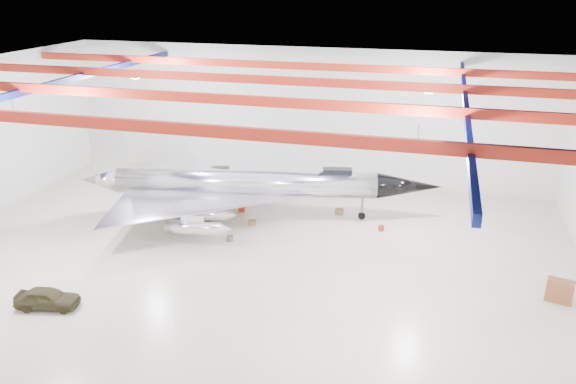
% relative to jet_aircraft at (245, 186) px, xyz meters
% --- Properties ---
extents(floor, '(40.00, 40.00, 0.00)m').
position_rel_jet_aircraft_xyz_m(floor, '(2.02, -5.87, -2.30)').
color(floor, '#BFB498').
rests_on(floor, ground).
extents(wall_back, '(40.00, 0.00, 40.00)m').
position_rel_jet_aircraft_xyz_m(wall_back, '(2.02, 9.13, 3.20)').
color(wall_back, silver).
rests_on(wall_back, floor).
extents(ceiling, '(40.00, 40.00, 0.00)m').
position_rel_jet_aircraft_xyz_m(ceiling, '(2.02, -5.87, 8.70)').
color(ceiling, '#0A0F38').
rests_on(ceiling, wall_back).
extents(ceiling_structure, '(39.50, 29.50, 1.08)m').
position_rel_jet_aircraft_xyz_m(ceiling_structure, '(2.02, -5.87, 8.03)').
color(ceiling_structure, maroon).
rests_on(ceiling_structure, ceiling).
extents(jet_aircraft, '(25.46, 17.36, 7.00)m').
position_rel_jet_aircraft_xyz_m(jet_aircraft, '(0.00, 0.00, 0.00)').
color(jet_aircraft, silver).
rests_on(jet_aircraft, floor).
extents(jeep, '(3.48, 1.99, 1.12)m').
position_rel_jet_aircraft_xyz_m(jeep, '(-5.98, -14.07, -1.74)').
color(jeep, '#342E1A').
rests_on(jeep, floor).
extents(desk, '(1.47, 0.98, 1.24)m').
position_rel_jet_aircraft_xyz_m(desk, '(19.81, -6.33, -1.68)').
color(desk, brown).
rests_on(desk, floor).
extents(crate_ply, '(0.64, 0.54, 0.40)m').
position_rel_jet_aircraft_xyz_m(crate_ply, '(-1.93, -2.50, -2.10)').
color(crate_ply, olive).
rests_on(crate_ply, floor).
extents(toolbox_red, '(0.53, 0.47, 0.31)m').
position_rel_jet_aircraft_xyz_m(toolbox_red, '(-0.61, 0.71, -2.14)').
color(toolbox_red, '#A92410').
rests_on(toolbox_red, floor).
extents(engine_drum, '(0.54, 0.54, 0.38)m').
position_rel_jet_aircraft_xyz_m(engine_drum, '(0.34, -4.12, -2.11)').
color(engine_drum, '#59595B').
rests_on(engine_drum, floor).
extents(parts_bin, '(0.58, 0.46, 0.40)m').
position_rel_jet_aircraft_xyz_m(parts_bin, '(6.41, 2.15, -2.10)').
color(parts_bin, olive).
rests_on(parts_bin, floor).
extents(crate_small, '(0.46, 0.42, 0.27)m').
position_rel_jet_aircraft_xyz_m(crate_small, '(-6.32, 2.41, -2.16)').
color(crate_small, '#59595B').
rests_on(crate_small, floor).
extents(tool_chest, '(0.43, 0.43, 0.36)m').
position_rel_jet_aircraft_xyz_m(tool_chest, '(9.68, 0.15, -2.12)').
color(tool_chest, '#A92410').
rests_on(tool_chest, floor).
extents(oil_barrel, '(0.64, 0.59, 0.37)m').
position_rel_jet_aircraft_xyz_m(oil_barrel, '(0.92, -1.36, -2.11)').
color(oil_barrel, olive).
rests_on(oil_barrel, floor).
extents(spares_box, '(0.36, 0.36, 0.32)m').
position_rel_jet_aircraft_xyz_m(spares_box, '(2.42, 4.57, -2.14)').
color(spares_box, '#59595B').
rests_on(spares_box, floor).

